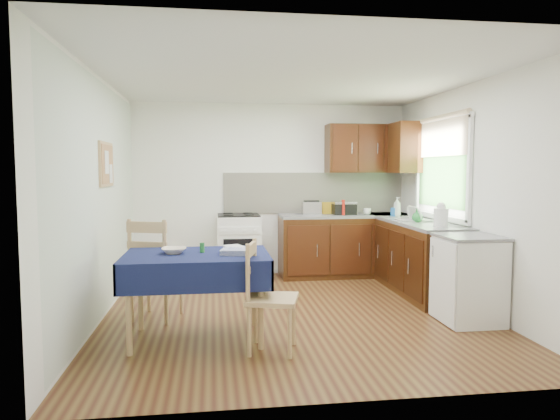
{
  "coord_description": "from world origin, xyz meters",
  "views": [
    {
      "loc": [
        -0.86,
        -5.21,
        1.54
      ],
      "look_at": [
        -0.12,
        0.25,
        1.1
      ],
      "focal_mm": 32.0,
      "sensor_mm": 36.0,
      "label": 1
    }
  ],
  "objects": [
    {
      "name": "floor",
      "position": [
        0.0,
        0.0,
        0.0
      ],
      "size": [
        4.2,
        4.2,
        0.0
      ],
      "primitive_type": "plane",
      "color": "#462212",
      "rests_on": "ground"
    },
    {
      "name": "ceiling",
      "position": [
        0.0,
        0.0,
        2.5
      ],
      "size": [
        4.0,
        4.2,
        0.02
      ],
      "primitive_type": "cube",
      "color": "silver",
      "rests_on": "wall_back"
    },
    {
      "name": "wall_back",
      "position": [
        0.0,
        2.1,
        1.25
      ],
      "size": [
        4.0,
        0.02,
        2.5
      ],
      "primitive_type": "cube",
      "color": "white",
      "rests_on": "ground"
    },
    {
      "name": "wall_front",
      "position": [
        0.0,
        -2.1,
        1.25
      ],
      "size": [
        4.0,
        0.02,
        2.5
      ],
      "primitive_type": "cube",
      "color": "white",
      "rests_on": "ground"
    },
    {
      "name": "wall_left",
      "position": [
        -2.0,
        0.0,
        1.25
      ],
      "size": [
        0.02,
        4.2,
        2.5
      ],
      "primitive_type": "cube",
      "color": "silver",
      "rests_on": "ground"
    },
    {
      "name": "wall_right",
      "position": [
        2.0,
        0.0,
        1.25
      ],
      "size": [
        0.02,
        4.2,
        2.5
      ],
      "primitive_type": "cube",
      "color": "white",
      "rests_on": "ground"
    },
    {
      "name": "base_cabinets",
      "position": [
        1.36,
        1.26,
        0.43
      ],
      "size": [
        1.9,
        2.3,
        0.86
      ],
      "color": "black",
      "rests_on": "ground"
    },
    {
      "name": "worktop_back",
      "position": [
        1.05,
        1.8,
        0.88
      ],
      "size": [
        1.9,
        0.6,
        0.04
      ],
      "primitive_type": "cube",
      "color": "slate",
      "rests_on": "base_cabinets"
    },
    {
      "name": "worktop_right",
      "position": [
        1.7,
        0.65,
        0.88
      ],
      "size": [
        0.6,
        1.7,
        0.04
      ],
      "primitive_type": "cube",
      "color": "slate",
      "rests_on": "base_cabinets"
    },
    {
      "name": "worktop_corner",
      "position": [
        1.7,
        1.8,
        0.88
      ],
      "size": [
        0.6,
        0.6,
        0.04
      ],
      "primitive_type": "cube",
      "color": "slate",
      "rests_on": "base_cabinets"
    },
    {
      "name": "splashback",
      "position": [
        0.65,
        2.08,
        1.2
      ],
      "size": [
        2.7,
        0.02,
        0.6
      ],
      "primitive_type": "cube",
      "color": "white",
      "rests_on": "wall_back"
    },
    {
      "name": "upper_cabinets",
      "position": [
        1.52,
        1.8,
        1.85
      ],
      "size": [
        1.2,
        0.85,
        0.7
      ],
      "color": "black",
      "rests_on": "wall_back"
    },
    {
      "name": "stove",
      "position": [
        -0.5,
        1.8,
        0.46
      ],
      "size": [
        0.6,
        0.61,
        0.92
      ],
      "color": "white",
      "rests_on": "ground"
    },
    {
      "name": "window",
      "position": [
        1.97,
        0.7,
        1.65
      ],
      "size": [
        0.04,
        1.48,
        1.26
      ],
      "color": "#2C5A25",
      "rests_on": "wall_right"
    },
    {
      "name": "fridge",
      "position": [
        1.7,
        -0.55,
        0.44
      ],
      "size": [
        0.58,
        0.6,
        0.89
      ],
      "color": "white",
      "rests_on": "ground"
    },
    {
      "name": "corkboard",
      "position": [
        -1.97,
        0.3,
        1.6
      ],
      "size": [
        0.04,
        0.62,
        0.47
      ],
      "color": "tan",
      "rests_on": "wall_left"
    },
    {
      "name": "dining_table",
      "position": [
        -1.01,
        -0.7,
        0.68
      ],
      "size": [
        1.3,
        0.88,
        0.79
      ],
      "rotation": [
        0.0,
        0.0,
        0.06
      ],
      "color": "#0F143C",
      "rests_on": "ground"
    },
    {
      "name": "chair_far",
      "position": [
        -1.46,
        -0.04,
        0.56
      ],
      "size": [
        0.59,
        0.59,
        1.05
      ],
      "rotation": [
        0.0,
        0.0,
        2.8
      ],
      "color": "tan",
      "rests_on": "ground"
    },
    {
      "name": "chair_near",
      "position": [
        -0.41,
        -1.07,
        0.5
      ],
      "size": [
        0.51,
        0.51,
        0.94
      ],
      "rotation": [
        0.0,
        0.0,
        1.32
      ],
      "color": "tan",
      "rests_on": "ground"
    },
    {
      "name": "toaster",
      "position": [
        0.55,
        1.79,
        0.99
      ],
      "size": [
        0.27,
        0.16,
        0.21
      ],
      "rotation": [
        0.0,
        0.0,
        0.21
      ],
      "color": "silver",
      "rests_on": "worktop_back"
    },
    {
      "name": "sandwich_press",
      "position": [
        1.02,
        1.78,
        0.99
      ],
      "size": [
        0.32,
        0.28,
        0.19
      ],
      "rotation": [
        0.0,
        0.0,
        0.11
      ],
      "color": "black",
      "rests_on": "worktop_back"
    },
    {
      "name": "sauce_bottle",
      "position": [
        0.98,
        1.65,
        1.01
      ],
      "size": [
        0.05,
        0.05,
        0.22
      ],
      "primitive_type": "cylinder",
      "color": "#B2170E",
      "rests_on": "worktop_back"
    },
    {
      "name": "yellow_packet",
      "position": [
        0.79,
        1.9,
        0.99
      ],
      "size": [
        0.13,
        0.09,
        0.17
      ],
      "primitive_type": "cube",
      "rotation": [
        0.0,
        0.0,
        -0.05
      ],
      "color": "gold",
      "rests_on": "worktop_back"
    },
    {
      "name": "dish_rack",
      "position": [
        1.65,
        0.73,
        0.92
      ],
      "size": [
        0.4,
        0.3,
        0.19
      ],
      "rotation": [
        0.0,
        0.0,
        -0.34
      ],
      "color": "gray",
      "rests_on": "worktop_right"
    },
    {
      "name": "kettle",
      "position": [
        1.71,
        0.12,
        1.02
      ],
      "size": [
        0.16,
        0.16,
        0.28
      ],
      "color": "white",
      "rests_on": "worktop_right"
    },
    {
      "name": "cup",
      "position": [
        1.35,
        1.71,
        0.94
      ],
      "size": [
        0.15,
        0.15,
        0.09
      ],
      "primitive_type": "imported",
      "rotation": [
        0.0,
        0.0,
        -0.4
      ],
      "color": "white",
      "rests_on": "worktop_back"
    },
    {
      "name": "soap_bottle_a",
      "position": [
        1.67,
        1.38,
        1.03
      ],
      "size": [
        0.14,
        0.14,
        0.27
      ],
      "primitive_type": "imported",
      "rotation": [
        0.0,
        0.0,
        0.52
      ],
      "color": "white",
      "rests_on": "worktop_right"
    },
    {
      "name": "soap_bottle_b",
      "position": [
        1.64,
        1.4,
        0.99
      ],
      "size": [
        0.1,
        0.1,
        0.17
      ],
      "primitive_type": "imported",
      "rotation": [
        0.0,
        0.0,
        1.95
      ],
      "color": "blue",
      "rests_on": "worktop_right"
    },
    {
      "name": "soap_bottle_c",
      "position": [
        1.63,
        0.6,
        0.98
      ],
      "size": [
        0.17,
        0.17,
        0.17
      ],
      "primitive_type": "imported",
      "rotation": [
        0.0,
        0.0,
        3.58
      ],
      "color": "#268D39",
      "rests_on": "worktop_right"
    },
    {
      "name": "plate_bowl",
      "position": [
        -1.21,
        -0.66,
        0.81
      ],
      "size": [
        0.23,
        0.23,
        0.05
      ],
      "primitive_type": "imported",
      "rotation": [
        0.0,
        0.0,
        0.03
      ],
      "color": "#F5E2C8",
      "rests_on": "dining_table"
    },
    {
      "name": "book",
      "position": [
        -0.73,
        -0.43,
        0.79
      ],
      "size": [
        0.24,
        0.27,
        0.02
      ],
      "primitive_type": "imported",
      "rotation": [
        0.0,
        0.0,
        0.37
      ],
      "color": "white",
      "rests_on": "dining_table"
    },
    {
      "name": "spice_jar",
      "position": [
        -0.96,
        -0.63,
        0.83
      ],
      "size": [
        0.04,
        0.04,
        0.09
      ],
      "primitive_type": "cylinder",
      "color": "#258833",
      "rests_on": "dining_table"
    },
    {
      "name": "tea_towel",
      "position": [
        -0.65,
        -0.77,
        0.81
      ],
      "size": [
        0.31,
        0.26,
        0.05
      ],
      "primitive_type": "cube",
      "rotation": [
        0.0,
        0.0,
        -0.2
      ],
      "color": "navy",
      "rests_on": "dining_table"
    }
  ]
}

